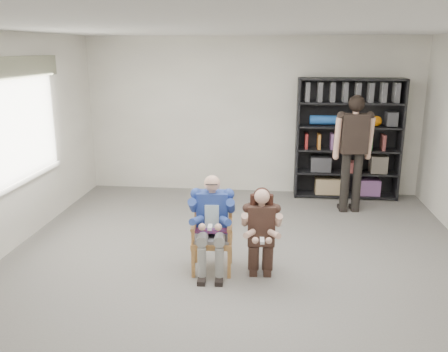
# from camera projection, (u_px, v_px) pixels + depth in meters

# --- Properties ---
(room_shell) EXTENTS (6.00, 7.00, 2.80)m
(room_shell) POSITION_uv_depth(u_px,v_px,m) (236.00, 160.00, 5.20)
(room_shell) COLOR beige
(room_shell) RESTS_ON ground
(floor) EXTENTS (6.00, 7.00, 0.01)m
(floor) POSITION_uv_depth(u_px,v_px,m) (236.00, 276.00, 5.56)
(floor) COLOR slate
(floor) RESTS_ON ground
(window_left) EXTENTS (0.16, 2.00, 1.75)m
(window_left) POSITION_uv_depth(u_px,v_px,m) (25.00, 121.00, 6.39)
(window_left) COLOR white
(window_left) RESTS_ON room_shell
(armchair) EXTENTS (0.55, 0.54, 0.91)m
(armchair) POSITION_uv_depth(u_px,v_px,m) (212.00, 235.00, 5.60)
(armchair) COLOR #AB6C39
(armchair) RESTS_ON floor
(seated_man) EXTENTS (0.55, 0.74, 1.18)m
(seated_man) POSITION_uv_depth(u_px,v_px,m) (212.00, 224.00, 5.56)
(seated_man) COLOR #294D86
(seated_man) RESTS_ON floor
(kneeling_woman) EXTENTS (0.49, 0.75, 1.08)m
(kneeling_woman) POSITION_uv_depth(u_px,v_px,m) (261.00, 234.00, 5.40)
(kneeling_woman) COLOR #33201B
(kneeling_woman) RESTS_ON floor
(bookshelf) EXTENTS (1.80, 0.38, 2.10)m
(bookshelf) POSITION_uv_depth(u_px,v_px,m) (348.00, 139.00, 8.27)
(bookshelf) COLOR black
(bookshelf) RESTS_ON floor
(standing_man) EXTENTS (0.61, 0.39, 1.88)m
(standing_man) POSITION_uv_depth(u_px,v_px,m) (353.00, 155.00, 7.53)
(standing_man) COLOR black
(standing_man) RESTS_ON floor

